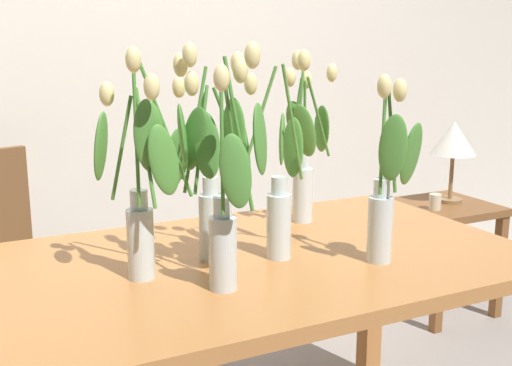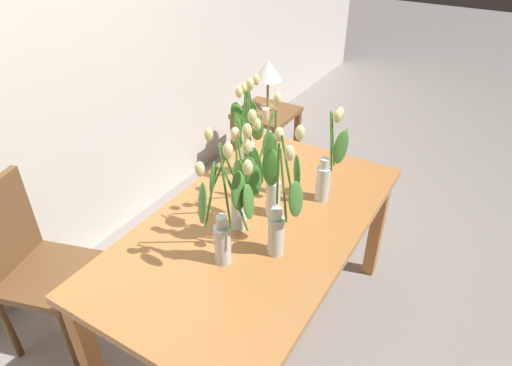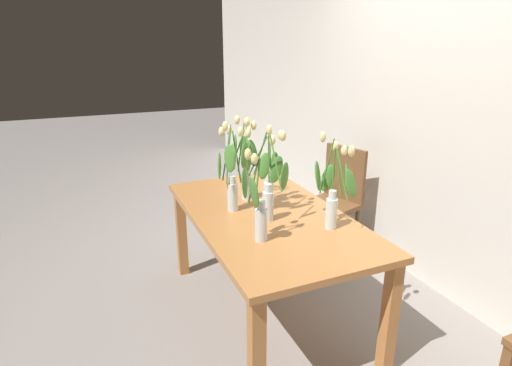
% 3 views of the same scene
% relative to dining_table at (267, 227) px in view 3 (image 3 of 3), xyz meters
% --- Properties ---
extents(ground_plane, '(18.00, 18.00, 0.00)m').
position_rel_dining_table_xyz_m(ground_plane, '(0.00, 0.00, -0.65)').
color(ground_plane, gray).
extents(room_wall_rear, '(9.00, 0.10, 2.70)m').
position_rel_dining_table_xyz_m(room_wall_rear, '(0.00, 1.33, 0.70)').
color(room_wall_rear, silver).
rests_on(room_wall_rear, ground).
extents(dining_table, '(1.60, 0.90, 0.74)m').
position_rel_dining_table_xyz_m(dining_table, '(0.00, 0.00, 0.00)').
color(dining_table, '#B7753D').
rests_on(dining_table, ground).
extents(tulip_vase_0, '(0.24, 0.14, 0.57)m').
position_rel_dining_table_xyz_m(tulip_vase_0, '(0.09, -0.02, 0.27)').
color(tulip_vase_0, silver).
rests_on(tulip_vase_0, dining_table).
extents(tulip_vase_1, '(0.27, 0.20, 0.59)m').
position_rel_dining_table_xyz_m(tulip_vase_1, '(-0.28, -0.04, 0.33)').
color(tulip_vase_1, silver).
rests_on(tulip_vase_1, dining_table).
extents(tulip_vase_2, '(0.16, 0.21, 0.59)m').
position_rel_dining_table_xyz_m(tulip_vase_2, '(-0.12, -0.19, 0.31)').
color(tulip_vase_2, silver).
rests_on(tulip_vase_2, dining_table).
extents(tulip_vase_3, '(0.24, 0.22, 0.56)m').
position_rel_dining_table_xyz_m(tulip_vase_3, '(0.34, 0.26, 0.31)').
color(tulip_vase_3, silver).
rests_on(tulip_vase_3, dining_table).
extents(tulip_vase_4, '(0.15, 0.15, 0.51)m').
position_rel_dining_table_xyz_m(tulip_vase_4, '(0.32, -0.21, 0.27)').
color(tulip_vase_4, silver).
rests_on(tulip_vase_4, dining_table).
extents(tulip_vase_5, '(0.24, 0.27, 0.56)m').
position_rel_dining_table_xyz_m(tulip_vase_5, '(-0.09, 0.03, 0.32)').
color(tulip_vase_5, silver).
rests_on(tulip_vase_5, dining_table).
extents(dining_chair, '(0.50, 0.50, 0.93)m').
position_rel_dining_table_xyz_m(dining_chair, '(-0.59, 0.92, -0.12)').
color(dining_chair, brown).
rests_on(dining_chair, ground).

